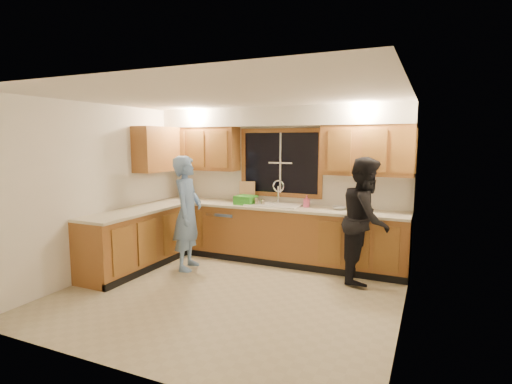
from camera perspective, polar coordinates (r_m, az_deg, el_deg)
floor at (r=5.32m, az=-4.02°, el=-14.36°), size 4.20×4.20×0.00m
ceiling at (r=4.98m, az=-4.29°, el=13.46°), size 4.20×4.20×0.00m
wall_back at (r=6.72m, az=3.54°, el=1.20°), size 4.20×0.00×4.20m
wall_left at (r=6.27m, az=-21.32°, el=0.26°), size 0.00×3.80×3.80m
wall_right at (r=4.42m, az=20.61°, el=-2.47°), size 0.00×3.80×3.80m
base_cabinets_back at (r=6.58m, az=2.56°, el=-6.08°), size 4.20×0.60×0.88m
base_cabinets_left at (r=6.46m, az=-16.88°, el=-6.67°), size 0.60×1.90×0.88m
countertop_back at (r=6.48m, az=2.53°, el=-2.15°), size 4.20×0.63×0.04m
countertop_left at (r=6.35m, az=-16.93°, el=-2.65°), size 0.63×1.90×0.04m
upper_cabinets_left at (r=7.17m, az=-7.69°, el=6.14°), size 1.35×0.33×0.75m
upper_cabinets_right at (r=6.16m, az=15.59°, el=5.75°), size 1.35×0.33×0.75m
upper_cabinets_return at (r=6.95m, az=-13.98°, el=5.95°), size 0.33×0.90×0.75m
soffit at (r=6.53m, az=3.07°, el=10.69°), size 4.20×0.35×0.30m
window_frame at (r=6.68m, az=3.53°, el=4.18°), size 1.44×0.03×1.14m
sink at (r=6.50m, az=2.59°, el=-2.43°), size 0.86×0.52×0.57m
dishwasher at (r=6.93m, az=-4.06°, el=-5.67°), size 0.60×0.56×0.82m
stove at (r=6.05m, az=-20.45°, el=-7.66°), size 0.58×0.75×0.90m
man at (r=6.19m, az=-9.76°, el=-2.96°), size 0.56×0.72×1.74m
woman at (r=5.78m, az=15.41°, el=-3.84°), size 0.69×0.87×1.75m
knife_block at (r=7.36m, az=-9.68°, el=-0.15°), size 0.14×0.13×0.20m
cutting_board at (r=6.82m, az=-1.26°, el=0.02°), size 0.28×0.18×0.35m
dish_crate at (r=6.60m, az=-1.48°, el=-1.15°), size 0.33×0.32×0.15m
soap_bottle at (r=6.37m, az=7.24°, el=-1.30°), size 0.09×0.10×0.19m
bowl at (r=6.24m, az=11.78°, el=-2.24°), size 0.26×0.26×0.05m
can_left at (r=6.49m, az=0.01°, el=-1.37°), size 0.09×0.09×0.13m
can_right at (r=6.47m, az=0.98°, el=-1.50°), size 0.07×0.07×0.11m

